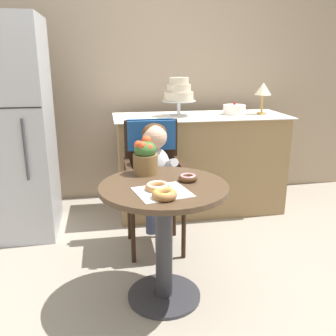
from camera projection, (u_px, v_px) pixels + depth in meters
ground_plane at (164, 296)px, 2.24m from camera, size 8.00×8.00×0.00m
back_wall at (133, 63)px, 3.60m from camera, size 4.80×0.10×2.70m
cafe_table at (164, 220)px, 2.09m from camera, size 0.72×0.72×0.72m
wicker_chair at (153, 164)px, 2.73m from camera, size 0.42×0.45×0.95m
seated_child at (156, 165)px, 2.57m from camera, size 0.27×0.32×0.73m
paper_napkin at (162, 192)px, 1.91m from camera, size 0.32×0.30×0.00m
donut_front at (158, 186)px, 1.94m from camera, size 0.13×0.13×0.04m
donut_mid at (188, 178)px, 2.09m from camera, size 0.11×0.11×0.04m
donut_side at (164, 194)px, 1.82m from camera, size 0.13×0.13×0.04m
flower_vase at (145, 156)px, 2.20m from camera, size 0.15×0.15×0.23m
display_counter at (200, 163)px, 3.42m from camera, size 1.56×0.62×0.90m
tiered_cake_stand at (179, 93)px, 3.21m from camera, size 0.30×0.30×0.34m
round_layer_cake at (234, 110)px, 3.36m from camera, size 0.20×0.20×0.11m
table_lamp at (263, 90)px, 3.31m from camera, size 0.15×0.15×0.28m
refrigerator at (8, 131)px, 2.86m from camera, size 0.64×0.63×1.70m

